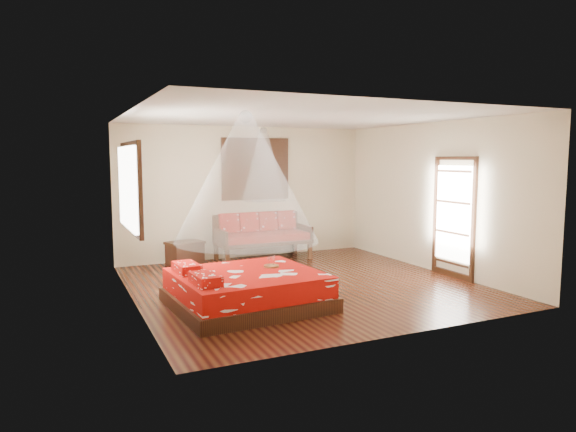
% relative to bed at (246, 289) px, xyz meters
% --- Properties ---
extents(room, '(5.54, 5.54, 2.84)m').
position_rel_bed_xyz_m(room, '(1.31, 0.83, 1.15)').
color(room, black).
rests_on(room, ground).
extents(bed, '(2.19, 2.01, 0.64)m').
position_rel_bed_xyz_m(bed, '(0.00, 0.00, 0.00)').
color(bed, black).
rests_on(bed, floor).
extents(daybed, '(1.96, 0.87, 0.98)m').
position_rel_bed_xyz_m(daybed, '(1.53, 3.22, 0.27)').
color(daybed, black).
rests_on(daybed, floor).
extents(storage_chest, '(0.80, 0.69, 0.47)m').
position_rel_bed_xyz_m(storage_chest, '(-0.11, 3.28, -0.01)').
color(storage_chest, black).
rests_on(storage_chest, floor).
extents(shutter_panel, '(1.52, 0.06, 1.32)m').
position_rel_bed_xyz_m(shutter_panel, '(1.53, 3.54, 1.65)').
color(shutter_panel, black).
rests_on(shutter_panel, wall_back).
extents(window_left, '(0.10, 1.74, 1.34)m').
position_rel_bed_xyz_m(window_left, '(-1.40, 1.03, 1.45)').
color(window_left, black).
rests_on(window_left, wall_left).
extents(glazed_door, '(0.08, 1.02, 2.16)m').
position_rel_bed_xyz_m(glazed_door, '(4.03, 0.23, 0.82)').
color(glazed_door, black).
rests_on(glazed_door, floor).
extents(wine_tray, '(0.23, 0.23, 0.19)m').
position_rel_bed_xyz_m(wine_tray, '(0.48, 0.19, 0.30)').
color(wine_tray, brown).
rests_on(wine_tray, bed).
extents(mosquito_net_main, '(2.05, 2.05, 1.80)m').
position_rel_bed_xyz_m(mosquito_net_main, '(0.02, 0.00, 1.60)').
color(mosquito_net_main, white).
rests_on(mosquito_net_main, ceiling).
extents(mosquito_net_daybed, '(0.92, 0.92, 1.50)m').
position_rel_bed_xyz_m(mosquito_net_daybed, '(1.53, 3.08, 1.75)').
color(mosquito_net_daybed, white).
rests_on(mosquito_net_daybed, ceiling).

